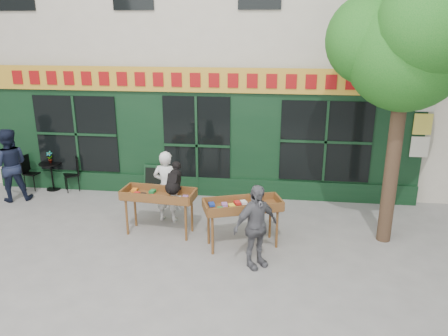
{
  "coord_description": "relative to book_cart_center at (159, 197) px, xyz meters",
  "views": [
    {
      "loc": [
        2.05,
        -8.25,
        4.23
      ],
      "look_at": [
        0.93,
        0.5,
        1.37
      ],
      "focal_mm": 35.0,
      "sensor_mm": 36.0,
      "label": 1
    }
  ],
  "objects": [
    {
      "name": "man_left",
      "position": [
        -4.21,
        1.36,
        0.1
      ],
      "size": [
        1.11,
        1.02,
        1.85
      ],
      "primitive_type": "imported",
      "rotation": [
        0.0,
        0.0,
        3.58
      ],
      "color": "black",
      "rests_on": "ground"
    },
    {
      "name": "book_cart_center",
      "position": [
        0.0,
        0.0,
        0.0
      ],
      "size": [
        1.55,
        0.75,
        0.99
      ],
      "rotation": [
        0.0,
        0.0,
        -0.09
      ],
      "color": "brown",
      "rests_on": "ground"
    },
    {
      "name": "building",
      "position": [
        0.39,
        5.96,
        4.15
      ],
      "size": [
        14.0,
        7.26,
        10.0
      ],
      "color": "beige",
      "rests_on": "ground"
    },
    {
      "name": "man_right",
      "position": [
        2.1,
        -1.1,
        -0.03
      ],
      "size": [
        0.97,
        0.89,
        1.59
      ],
      "primitive_type": "imported",
      "rotation": [
        0.0,
        0.0,
        0.69
      ],
      "color": "#535358",
      "rests_on": "ground"
    },
    {
      "name": "book_cart_right",
      "position": [
        1.8,
        -0.35,
        0.0
      ],
      "size": [
        1.62,
        1.08,
        0.99
      ],
      "rotation": [
        0.0,
        0.0,
        0.34
      ],
      "color": "brown",
      "rests_on": "ground"
    },
    {
      "name": "bistro_chair_left",
      "position": [
        -4.22,
        2.18,
        -0.26
      ],
      "size": [
        0.42,
        0.42,
        0.95
      ],
      "rotation": [
        0.0,
        0.0,
        1.4
      ],
      "color": "black",
      "rests_on": "ground"
    },
    {
      "name": "ground",
      "position": [
        0.39,
        -0.02,
        -0.82
      ],
      "size": [
        80.0,
        80.0,
        0.0
      ],
      "primitive_type": "plane",
      "color": "slate",
      "rests_on": "ground"
    },
    {
      "name": "bistro_chair_right",
      "position": [
        -2.96,
        2.23,
        -0.26
      ],
      "size": [
        0.51,
        0.5,
        0.95
      ],
      "rotation": [
        0.0,
        0.0,
        -0.95
      ],
      "color": "black",
      "rests_on": "ground"
    },
    {
      "name": "bistro_table",
      "position": [
        -3.58,
        2.18,
        -0.28
      ],
      "size": [
        0.6,
        0.6,
        0.76
      ],
      "color": "black",
      "rests_on": "ground"
    },
    {
      "name": "chalkboard",
      "position": [
        -0.75,
        2.17,
        -0.42
      ],
      "size": [
        0.57,
        0.22,
        0.79
      ],
      "rotation": [
        0.0,
        0.0,
        -0.05
      ],
      "color": "black",
      "rests_on": "ground"
    },
    {
      "name": "street_tree",
      "position": [
        4.73,
        0.34,
        3.29
      ],
      "size": [
        3.05,
        2.9,
        5.6
      ],
      "color": "#382619",
      "rests_on": "ground"
    },
    {
      "name": "dog",
      "position": [
        0.35,
        -0.05,
        0.47
      ],
      "size": [
        0.39,
        0.63,
        0.6
      ],
      "primitive_type": null,
      "rotation": [
        0.0,
        0.0,
        -0.09
      ],
      "color": "black",
      "rests_on": "book_cart_center"
    },
    {
      "name": "woman",
      "position": [
        -0.0,
        0.65,
        -0.0
      ],
      "size": [
        0.63,
        0.44,
        1.64
      ],
      "primitive_type": "imported",
      "rotation": [
        0.0,
        0.0,
        3.05
      ],
      "color": "silver",
      "rests_on": "ground"
    },
    {
      "name": "potted_plant",
      "position": [
        -3.58,
        2.18,
        0.1
      ],
      "size": [
        0.18,
        0.13,
        0.32
      ],
      "primitive_type": "imported",
      "rotation": [
        0.0,
        0.0,
        0.09
      ],
      "color": "gray",
      "rests_on": "bistro_table"
    }
  ]
}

